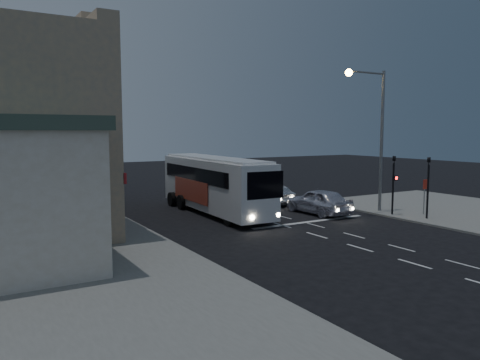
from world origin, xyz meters
TOP-DOWN VIEW (x-y plane):
  - ground at (0.00, 0.00)m, footprint 120.00×120.00m
  - sidewalk_far at (-13.00, 8.00)m, footprint 12.00×50.00m
  - road_markings at (1.29, 3.31)m, footprint 8.00×30.55m
  - tour_bus at (-1.46, 7.46)m, footprint 2.95×11.93m
  - car_suv at (4.17, 3.80)m, footprint 2.06×4.89m
  - car_sedan_a at (3.86, 8.82)m, footprint 1.56×4.21m
  - car_sedan_b at (4.23, 14.51)m, footprint 2.62×5.79m
  - car_sedan_c at (3.87, 20.72)m, footprint 3.38×5.35m
  - traffic_signal_main at (7.60, 0.78)m, footprint 0.25×0.35m
  - traffic_signal_side at (8.30, -1.20)m, footprint 0.18×0.15m
  - regulatory_sign at (9.30, -0.24)m, footprint 0.45×0.12m
  - streetlight at (7.34, 2.20)m, footprint 3.32×0.44m
  - street_tree at (-8.21, 15.02)m, footprint 4.00×4.00m

SIDE VIEW (x-z plane):
  - ground at x=0.00m, z-range 0.00..0.00m
  - road_markings at x=1.29m, z-range 0.00..0.01m
  - sidewalk_far at x=-13.00m, z-range 0.00..0.12m
  - car_sedan_c at x=3.87m, z-range 0.00..1.38m
  - car_sedan_a at x=3.86m, z-range 0.00..1.38m
  - car_sedan_b at x=4.23m, z-range 0.00..1.65m
  - car_suv at x=4.17m, z-range 0.00..1.65m
  - regulatory_sign at x=9.30m, z-range 0.50..2.70m
  - tour_bus at x=-1.46m, z-range 0.15..3.78m
  - traffic_signal_main at x=7.60m, z-range 0.37..4.47m
  - traffic_signal_side at x=8.30m, z-range 0.37..4.47m
  - street_tree at x=-8.21m, z-range 1.40..7.60m
  - streetlight at x=7.34m, z-range 1.23..10.23m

